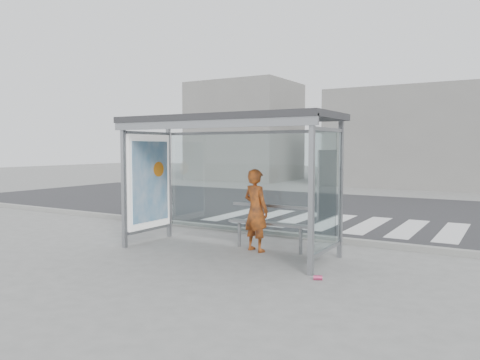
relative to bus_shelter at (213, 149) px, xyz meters
name	(u,v)px	position (x,y,z in m)	size (l,w,h in m)	color
ground	(227,252)	(0.37, -0.06, -1.98)	(80.00, 80.00, 0.00)	slate
road	(343,210)	(0.37, 6.94, -1.98)	(30.00, 10.00, 0.01)	#2A2A2C
curb	(273,233)	(0.37, 1.89, -1.92)	(30.00, 0.18, 0.12)	gray
crosswalk	(331,222)	(0.87, 4.44, -1.98)	(6.55, 3.00, 0.00)	silver
bus_shelter	(213,149)	(0.00, 0.00, 0.00)	(4.25, 1.65, 2.62)	gray
building_left	(245,132)	(-9.63, 17.94, 1.02)	(6.00, 5.00, 6.00)	slate
building_center	(411,138)	(0.37, 17.94, 0.52)	(8.00, 5.00, 5.00)	slate
person	(256,210)	(0.79, 0.32, -1.18)	(0.58, 0.38, 1.60)	orange
bench	(269,223)	(0.98, 0.52, -1.45)	(1.73, 0.22, 0.90)	gray
soda_can	(318,278)	(2.57, -0.96, -1.95)	(0.07, 0.07, 0.13)	#F04680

